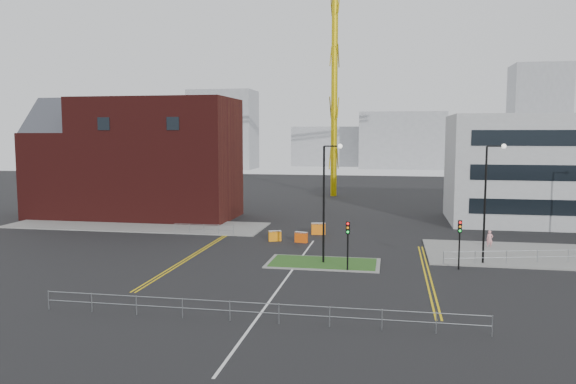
% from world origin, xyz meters
% --- Properties ---
extents(ground, '(200.00, 200.00, 0.00)m').
position_xyz_m(ground, '(0.00, 0.00, 0.00)').
color(ground, black).
rests_on(ground, ground).
extents(pavement_left, '(28.00, 8.00, 0.12)m').
position_xyz_m(pavement_left, '(-20.00, 22.00, 0.06)').
color(pavement_left, slate).
rests_on(pavement_left, ground).
extents(island_kerb, '(8.60, 4.60, 0.08)m').
position_xyz_m(island_kerb, '(2.00, 8.00, 0.04)').
color(island_kerb, slate).
rests_on(island_kerb, ground).
extents(grass_island, '(8.00, 4.00, 0.12)m').
position_xyz_m(grass_island, '(2.00, 8.00, 0.06)').
color(grass_island, '#254717').
rests_on(grass_island, ground).
extents(brick_building, '(24.20, 10.07, 14.24)m').
position_xyz_m(brick_building, '(-22.97, 28.00, 6.85)').
color(brick_building, '#431210').
rests_on(brick_building, ground).
extents(office_block, '(25.00, 12.20, 12.00)m').
position_xyz_m(office_block, '(26.01, 31.97, 6.00)').
color(office_block, '#9EA0A3').
rests_on(office_block, ground).
extents(tower_crane, '(50.35, 18.47, 39.54)m').
position_xyz_m(tower_crane, '(3.37, 56.88, 27.22)').
color(tower_crane, '#C6A90B').
rests_on(tower_crane, ground).
extents(streetlamp_island, '(1.46, 0.36, 9.18)m').
position_xyz_m(streetlamp_island, '(2.22, 8.00, 5.41)').
color(streetlamp_island, black).
rests_on(streetlamp_island, ground).
extents(streetlamp_right_near, '(1.46, 0.36, 9.18)m').
position_xyz_m(streetlamp_right_near, '(14.22, 10.00, 5.41)').
color(streetlamp_right_near, black).
rests_on(streetlamp_right_near, ground).
extents(traffic_light_island, '(0.28, 0.33, 3.65)m').
position_xyz_m(traffic_light_island, '(4.00, 5.98, 2.57)').
color(traffic_light_island, black).
rests_on(traffic_light_island, ground).
extents(traffic_light_right, '(0.28, 0.33, 3.65)m').
position_xyz_m(traffic_light_right, '(12.00, 7.98, 2.57)').
color(traffic_light_right, black).
rests_on(traffic_light_right, ground).
extents(railing_front, '(24.05, 0.05, 1.10)m').
position_xyz_m(railing_front, '(0.00, -6.00, 0.78)').
color(railing_front, gray).
rests_on(railing_front, ground).
extents(railing_left, '(6.05, 0.05, 1.10)m').
position_xyz_m(railing_left, '(-11.00, 18.00, 0.74)').
color(railing_left, gray).
rests_on(railing_left, ground).
extents(railing_right, '(19.05, 5.05, 1.10)m').
position_xyz_m(railing_right, '(20.50, 11.50, 0.78)').
color(railing_right, gray).
rests_on(railing_right, ground).
extents(centre_line, '(0.15, 30.00, 0.01)m').
position_xyz_m(centre_line, '(0.00, 2.00, 0.01)').
color(centre_line, silver).
rests_on(centre_line, ground).
extents(yellow_left_a, '(0.12, 24.00, 0.01)m').
position_xyz_m(yellow_left_a, '(-9.00, 10.00, 0.01)').
color(yellow_left_a, gold).
rests_on(yellow_left_a, ground).
extents(yellow_left_b, '(0.12, 24.00, 0.01)m').
position_xyz_m(yellow_left_b, '(-8.70, 10.00, 0.01)').
color(yellow_left_b, gold).
rests_on(yellow_left_b, ground).
extents(yellow_right_a, '(0.12, 20.00, 0.01)m').
position_xyz_m(yellow_right_a, '(9.50, 6.00, 0.01)').
color(yellow_right_a, gold).
rests_on(yellow_right_a, ground).
extents(yellow_right_b, '(0.12, 20.00, 0.01)m').
position_xyz_m(yellow_right_b, '(9.80, 6.00, 0.01)').
color(yellow_right_b, gold).
rests_on(yellow_right_b, ground).
extents(skyline_a, '(18.00, 12.00, 22.00)m').
position_xyz_m(skyline_a, '(-40.00, 120.00, 11.00)').
color(skyline_a, gray).
rests_on(skyline_a, ground).
extents(skyline_b, '(24.00, 12.00, 16.00)m').
position_xyz_m(skyline_b, '(10.00, 130.00, 8.00)').
color(skyline_b, gray).
rests_on(skyline_b, ground).
extents(skyline_c, '(14.00, 12.00, 28.00)m').
position_xyz_m(skyline_c, '(45.00, 125.00, 14.00)').
color(skyline_c, gray).
rests_on(skyline_c, ground).
extents(skyline_d, '(30.00, 12.00, 12.00)m').
position_xyz_m(skyline_d, '(-8.00, 140.00, 6.00)').
color(skyline_d, gray).
rests_on(skyline_d, ground).
extents(pedestrian, '(0.60, 0.43, 1.55)m').
position_xyz_m(pedestrian, '(15.57, 16.57, 0.77)').
color(pedestrian, pink).
rests_on(pedestrian, ground).
extents(barrier_left, '(1.22, 0.63, 0.98)m').
position_xyz_m(barrier_left, '(-1.00, 16.00, 0.53)').
color(barrier_left, '#E4520C').
rests_on(barrier_left, ground).
extents(barrier_mid, '(1.22, 0.79, 0.97)m').
position_xyz_m(barrier_mid, '(-3.51, 16.21, 0.53)').
color(barrier_mid, orange).
rests_on(barrier_mid, ground).
extents(barrier_right, '(1.43, 0.73, 1.15)m').
position_xyz_m(barrier_right, '(0.02, 20.36, 0.63)').
color(barrier_right, orange).
rests_on(barrier_right, ground).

